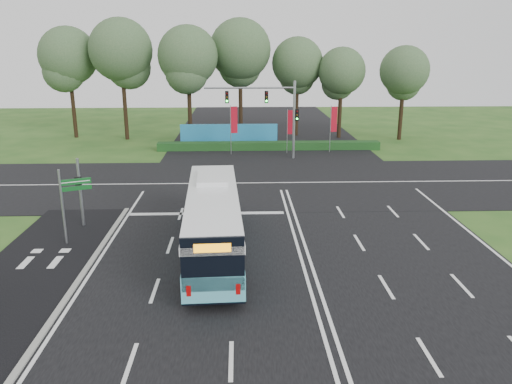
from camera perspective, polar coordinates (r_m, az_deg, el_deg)
ground at (r=26.35m, az=4.67°, el=-5.97°), size 120.00×120.00×0.00m
road_main at (r=26.34m, az=4.67°, el=-5.92°), size 20.00×120.00×0.04m
road_cross at (r=37.66m, az=2.62°, el=1.04°), size 120.00×14.00×0.05m
bike_path at (r=25.29m, az=-24.20°, el=-8.37°), size 5.00×18.00×0.06m
kerb_strip at (r=24.48m, az=-18.95°, el=-8.53°), size 0.25×18.00×0.12m
city_bus at (r=24.59m, az=-4.92°, el=-3.35°), size 3.03×11.99×3.41m
pedestrian_signal at (r=29.78m, az=-19.47°, el=0.22°), size 0.35×0.44×3.99m
street_sign at (r=27.27m, az=-20.62°, el=-0.57°), size 1.47×0.66×4.03m
banner_flag_left at (r=47.12m, az=-2.62°, el=7.90°), size 0.67×0.21×4.65m
banner_flag_mid at (r=47.69m, az=3.88°, el=7.68°), size 0.63×0.12×4.24m
banner_flag_right at (r=48.67m, az=8.80°, el=7.90°), size 0.66×0.18×4.52m
traffic_light_gantry at (r=45.12m, az=2.10°, el=9.62°), size 8.41×0.28×7.00m
hedge at (r=49.72m, az=1.49°, el=5.29°), size 22.00×1.20×0.80m
blue_hoarding at (r=51.97m, az=-3.10°, el=6.55°), size 10.00×0.30×2.20m
eucalyptus_row at (r=55.54m, az=-4.91°, el=15.10°), size 41.77×9.30×12.91m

